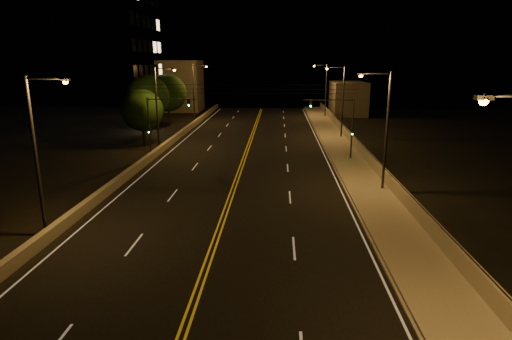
{
  "coord_description": "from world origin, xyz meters",
  "views": [
    {
      "loc": [
        3.54,
        -11.39,
        10.18
      ],
      "look_at": [
        2.0,
        18.0,
        2.5
      ],
      "focal_mm": 30.0,
      "sensor_mm": 36.0,
      "label": 1
    }
  ],
  "objects_px": {
    "streetlight_6": "(195,90)",
    "tree_0": "(142,110)",
    "streetlight_4": "(39,147)",
    "tree_1": "(148,97)",
    "streetlight_1": "(384,124)",
    "streetlight_2": "(341,98)",
    "building_tower": "(63,34)",
    "streetlight_3": "(325,87)",
    "traffic_signal_right": "(343,122)",
    "streetlight_5": "(159,103)",
    "tree_2": "(168,93)",
    "traffic_signal_left": "(158,121)"
  },
  "relations": [
    {
      "from": "building_tower",
      "to": "streetlight_3",
      "type": "bearing_deg",
      "value": 20.35
    },
    {
      "from": "streetlight_3",
      "to": "traffic_signal_left",
      "type": "distance_m",
      "value": 38.82
    },
    {
      "from": "streetlight_2",
      "to": "building_tower",
      "type": "height_order",
      "value": "building_tower"
    },
    {
      "from": "streetlight_4",
      "to": "building_tower",
      "type": "xyz_separation_m",
      "value": [
        -17.14,
        38.93,
        8.17
      ]
    },
    {
      "from": "streetlight_2",
      "to": "streetlight_4",
      "type": "bearing_deg",
      "value": -123.17
    },
    {
      "from": "building_tower",
      "to": "tree_0",
      "type": "height_order",
      "value": "building_tower"
    },
    {
      "from": "streetlight_5",
      "to": "tree_1",
      "type": "height_order",
      "value": "streetlight_5"
    },
    {
      "from": "streetlight_1",
      "to": "streetlight_5",
      "type": "relative_size",
      "value": 1.0
    },
    {
      "from": "streetlight_1",
      "to": "building_tower",
      "type": "bearing_deg",
      "value": 142.86
    },
    {
      "from": "streetlight_4",
      "to": "tree_2",
      "type": "height_order",
      "value": "streetlight_4"
    },
    {
      "from": "streetlight_4",
      "to": "building_tower",
      "type": "distance_m",
      "value": 43.31
    },
    {
      "from": "traffic_signal_right",
      "to": "tree_2",
      "type": "relative_size",
      "value": 0.81
    },
    {
      "from": "streetlight_3",
      "to": "streetlight_6",
      "type": "height_order",
      "value": "same"
    },
    {
      "from": "streetlight_1",
      "to": "streetlight_2",
      "type": "height_order",
      "value": "same"
    },
    {
      "from": "streetlight_6",
      "to": "tree_0",
      "type": "bearing_deg",
      "value": -98.09
    },
    {
      "from": "building_tower",
      "to": "tree_1",
      "type": "relative_size",
      "value": 3.53
    },
    {
      "from": "streetlight_4",
      "to": "tree_1",
      "type": "height_order",
      "value": "streetlight_4"
    },
    {
      "from": "building_tower",
      "to": "traffic_signal_right",
      "type": "bearing_deg",
      "value": -26.77
    },
    {
      "from": "traffic_signal_right",
      "to": "streetlight_2",
      "type": "bearing_deg",
      "value": 83.22
    },
    {
      "from": "streetlight_4",
      "to": "tree_1",
      "type": "xyz_separation_m",
      "value": [
        -4.69,
        36.12,
        -0.32
      ]
    },
    {
      "from": "streetlight_1",
      "to": "streetlight_3",
      "type": "xyz_separation_m",
      "value": [
        0.0,
        43.54,
        0.0
      ]
    },
    {
      "from": "tree_0",
      "to": "streetlight_4",
      "type": "bearing_deg",
      "value": -84.28
    },
    {
      "from": "tree_2",
      "to": "traffic_signal_left",
      "type": "bearing_deg",
      "value": -78.22
    },
    {
      "from": "traffic_signal_right",
      "to": "tree_1",
      "type": "xyz_separation_m",
      "value": [
        -24.64,
        15.9,
        1.02
      ]
    },
    {
      "from": "streetlight_2",
      "to": "traffic_signal_left",
      "type": "height_order",
      "value": "streetlight_2"
    },
    {
      "from": "streetlight_3",
      "to": "streetlight_5",
      "type": "height_order",
      "value": "same"
    },
    {
      "from": "streetlight_6",
      "to": "traffic_signal_right",
      "type": "relative_size",
      "value": 1.45
    },
    {
      "from": "streetlight_3",
      "to": "tree_1",
      "type": "relative_size",
      "value": 1.16
    },
    {
      "from": "streetlight_4",
      "to": "streetlight_5",
      "type": "relative_size",
      "value": 1.0
    },
    {
      "from": "traffic_signal_right",
      "to": "building_tower",
      "type": "relative_size",
      "value": 0.23
    },
    {
      "from": "traffic_signal_right",
      "to": "building_tower",
      "type": "height_order",
      "value": "building_tower"
    },
    {
      "from": "streetlight_4",
      "to": "building_tower",
      "type": "bearing_deg",
      "value": 113.76
    },
    {
      "from": "streetlight_1",
      "to": "tree_0",
      "type": "bearing_deg",
      "value": 144.09
    },
    {
      "from": "streetlight_4",
      "to": "streetlight_5",
      "type": "xyz_separation_m",
      "value": [
        0.0,
        24.83,
        0.0
      ]
    },
    {
      "from": "streetlight_3",
      "to": "tree_0",
      "type": "relative_size",
      "value": 1.39
    },
    {
      "from": "streetlight_5",
      "to": "streetlight_3",
      "type": "bearing_deg",
      "value": 52.95
    },
    {
      "from": "streetlight_2",
      "to": "building_tower",
      "type": "distance_m",
      "value": 39.91
    },
    {
      "from": "streetlight_1",
      "to": "streetlight_6",
      "type": "bearing_deg",
      "value": 120.33
    },
    {
      "from": "streetlight_3",
      "to": "tree_1",
      "type": "xyz_separation_m",
      "value": [
        -26.14,
        -17.12,
        -0.32
      ]
    },
    {
      "from": "traffic_signal_left",
      "to": "streetlight_5",
      "type": "bearing_deg",
      "value": 103.36
    },
    {
      "from": "traffic_signal_left",
      "to": "building_tower",
      "type": "relative_size",
      "value": 0.23
    },
    {
      "from": "streetlight_3",
      "to": "building_tower",
      "type": "distance_m",
      "value": 41.96
    },
    {
      "from": "streetlight_2",
      "to": "streetlight_6",
      "type": "relative_size",
      "value": 1.0
    },
    {
      "from": "traffic_signal_left",
      "to": "streetlight_1",
      "type": "bearing_deg",
      "value": -27.32
    },
    {
      "from": "streetlight_3",
      "to": "streetlight_6",
      "type": "bearing_deg",
      "value": -162.21
    },
    {
      "from": "traffic_signal_left",
      "to": "tree_2",
      "type": "bearing_deg",
      "value": 101.78
    },
    {
      "from": "traffic_signal_right",
      "to": "traffic_signal_left",
      "type": "distance_m",
      "value": 18.86
    },
    {
      "from": "streetlight_1",
      "to": "traffic_signal_left",
      "type": "xyz_separation_m",
      "value": [
        -20.35,
        10.51,
        -1.34
      ]
    },
    {
      "from": "traffic_signal_right",
      "to": "tree_1",
      "type": "bearing_deg",
      "value": 147.16
    },
    {
      "from": "tree_1",
      "to": "streetlight_3",
      "type": "bearing_deg",
      "value": 33.23
    }
  ]
}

